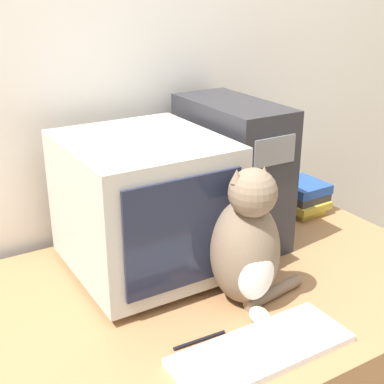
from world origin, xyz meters
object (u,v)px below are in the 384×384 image
computer_tower (231,171)px  keyboard (262,349)px  cat (247,246)px  book_stack (300,196)px  pen (200,340)px  crt_monitor (144,205)px

computer_tower → keyboard: size_ratio=1.04×
computer_tower → cat: bearing=-118.8°
book_stack → pen: (-0.76, -0.49, -0.06)m
cat → pen: (-0.20, -0.09, -0.17)m
pen → crt_monitor: bearing=83.1°
crt_monitor → keyboard: 0.55m
crt_monitor → book_stack: size_ratio=2.22×
keyboard → pen: bearing=133.0°
crt_monitor → book_stack: (0.71, 0.10, -0.16)m
pen → book_stack: bearing=32.7°
keyboard → book_stack: 0.89m
book_stack → pen: book_stack is taller
crt_monitor → pen: bearing=-96.9°
cat → book_stack: cat is taller
crt_monitor → book_stack: bearing=7.9°
crt_monitor → pen: (-0.05, -0.39, -0.21)m
computer_tower → pen: computer_tower is taller
computer_tower → pen: (-0.40, -0.45, -0.23)m
keyboard → pen: size_ratio=3.15×
computer_tower → pen: size_ratio=3.29×
book_stack → pen: 0.90m
crt_monitor → pen: size_ratio=3.34×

